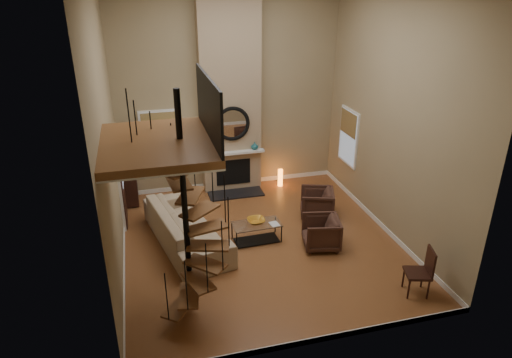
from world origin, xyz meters
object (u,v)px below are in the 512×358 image
object	(u,v)px
armchair_near	(320,203)
floor_lamp	(185,155)
armchair_far	(324,233)
accent_lamp	(280,178)
hutch	(128,169)
side_chair	(423,270)
coffee_table	(257,230)
sofa	(185,227)

from	to	relation	value
armchair_near	floor_lamp	xyz separation A→B (m)	(-3.12, 1.46, 1.06)
armchair_far	accent_lamp	world-z (taller)	armchair_far
hutch	armchair_near	distance (m)	5.02
floor_lamp	accent_lamp	xyz separation A→B (m)	(2.72, 0.54, -1.16)
floor_lamp	armchair_near	bearing A→B (deg)	-25.03
floor_lamp	accent_lamp	world-z (taller)	floor_lamp
hutch	armchair_near	xyz separation A→B (m)	(4.56, -2.02, -0.60)
side_chair	coffee_table	bearing A→B (deg)	134.27
hutch	sofa	bearing A→B (deg)	-63.91
hutch	coffee_table	size ratio (longest dim) A/B	1.68
coffee_table	accent_lamp	xyz separation A→B (m)	(1.43, 2.74, -0.03)
coffee_table	accent_lamp	distance (m)	3.09
sofa	coffee_table	bearing A→B (deg)	-115.57
hutch	floor_lamp	distance (m)	1.61
sofa	floor_lamp	world-z (taller)	floor_lamp
hutch	armchair_far	world-z (taller)	hutch
armchair_far	side_chair	xyz separation A→B (m)	(1.13, -1.99, 0.17)
hutch	sofa	distance (m)	2.73
coffee_table	floor_lamp	distance (m)	2.80
armchair_near	side_chair	bearing A→B (deg)	30.61
accent_lamp	side_chair	world-z (taller)	side_chair
armchair_near	armchair_far	distance (m)	1.41
armchair_near	accent_lamp	distance (m)	2.03
hutch	coffee_table	distance (m)	3.94
armchair_far	hutch	bearing A→B (deg)	-117.32
sofa	armchair_near	size ratio (longest dim) A/B	3.69
armchair_far	coffee_table	bearing A→B (deg)	-101.29
floor_lamp	side_chair	world-z (taller)	floor_lamp
accent_lamp	hutch	bearing A→B (deg)	179.67
coffee_table	accent_lamp	world-z (taller)	accent_lamp
armchair_near	coffee_table	size ratio (longest dim) A/B	0.73
hutch	armchair_near	bearing A→B (deg)	-23.87
hutch	armchair_near	world-z (taller)	hutch
sofa	coffee_table	world-z (taller)	sofa
sofa	armchair_near	distance (m)	3.40
floor_lamp	accent_lamp	distance (m)	3.01
coffee_table	floor_lamp	bearing A→B (deg)	120.39
hutch	accent_lamp	xyz separation A→B (m)	(4.16, -0.02, -0.70)
sofa	floor_lamp	bearing A→B (deg)	-20.37
hutch	sofa	world-z (taller)	hutch
side_chair	sofa	bearing A→B (deg)	144.08
armchair_far	side_chair	bearing A→B (deg)	41.50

